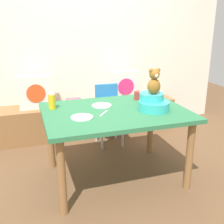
% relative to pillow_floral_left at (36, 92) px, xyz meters
% --- Properties ---
extents(ground_plane, '(8.00, 8.00, 0.00)m').
position_rel_pillow_floral_left_xyz_m(ground_plane, '(0.69, -1.24, -0.68)').
color(ground_plane, brown).
extents(back_wall, '(4.40, 0.10, 2.60)m').
position_rel_pillow_floral_left_xyz_m(back_wall, '(0.69, 0.29, 0.62)').
color(back_wall, silver).
rests_on(back_wall, ground_plane).
extents(window_bench, '(2.60, 0.44, 0.46)m').
position_rel_pillow_floral_left_xyz_m(window_bench, '(0.69, 0.02, -0.45)').
color(window_bench, olive).
rests_on(window_bench, ground_plane).
extents(pillow_floral_left, '(0.44, 0.15, 0.44)m').
position_rel_pillow_floral_left_xyz_m(pillow_floral_left, '(0.00, 0.00, 0.00)').
color(pillow_floral_left, white).
rests_on(pillow_floral_left, window_bench).
extents(pillow_floral_right, '(0.44, 0.15, 0.44)m').
position_rel_pillow_floral_left_xyz_m(pillow_floral_right, '(1.25, 0.00, 0.00)').
color(pillow_floral_right, white).
rests_on(pillow_floral_right, window_bench).
extents(book_stack, '(0.20, 0.14, 0.08)m').
position_rel_pillow_floral_left_xyz_m(book_stack, '(0.51, 0.02, -0.18)').
color(book_stack, '#8D4967').
rests_on(book_stack, window_bench).
extents(dining_table, '(1.39, 1.02, 0.74)m').
position_rel_pillow_floral_left_xyz_m(dining_table, '(0.69, -1.24, -0.03)').
color(dining_table, '#2D7247').
rests_on(dining_table, ground_plane).
extents(highchair, '(0.34, 0.46, 0.79)m').
position_rel_pillow_floral_left_xyz_m(highchair, '(0.88, -0.42, -0.16)').
color(highchair, '#2672B2').
rests_on(highchair, ground_plane).
extents(infant_seat_teal, '(0.30, 0.33, 0.16)m').
position_rel_pillow_floral_left_xyz_m(infant_seat_teal, '(1.04, -1.34, 0.13)').
color(infant_seat_teal, '#33B5B5').
rests_on(infant_seat_teal, dining_table).
extents(teddy_bear, '(0.13, 0.12, 0.25)m').
position_rel_pillow_floral_left_xyz_m(teddy_bear, '(1.04, -1.34, 0.34)').
color(teddy_bear, '#905F23').
rests_on(teddy_bear, infant_seat_teal).
extents(ketchup_bottle, '(0.07, 0.07, 0.18)m').
position_rel_pillow_floral_left_xyz_m(ketchup_bottle, '(0.11, -1.00, 0.15)').
color(ketchup_bottle, gold).
rests_on(ketchup_bottle, dining_table).
extents(coffee_mug, '(0.12, 0.08, 0.09)m').
position_rel_pillow_floral_left_xyz_m(coffee_mug, '(1.05, -0.95, 0.11)').
color(coffee_mug, '#9E332D').
rests_on(coffee_mug, dining_table).
extents(dinner_plate_near, '(0.20, 0.20, 0.01)m').
position_rel_pillow_floral_left_xyz_m(dinner_plate_near, '(0.33, -1.36, 0.07)').
color(dinner_plate_near, white).
rests_on(dinner_plate_near, dining_table).
extents(dinner_plate_far, '(0.20, 0.20, 0.01)m').
position_rel_pillow_floral_left_xyz_m(dinner_plate_far, '(0.60, -1.06, 0.07)').
color(dinner_plate_far, white).
rests_on(dinner_plate_far, dining_table).
extents(table_fork, '(0.12, 0.14, 0.01)m').
position_rel_pillow_floral_left_xyz_m(table_fork, '(0.55, -1.30, 0.06)').
color(table_fork, silver).
rests_on(table_fork, dining_table).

